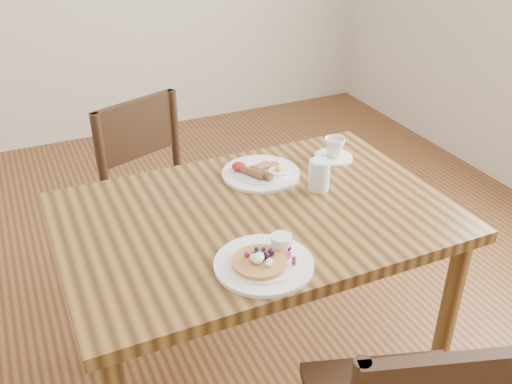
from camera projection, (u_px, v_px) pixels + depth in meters
ground at (256, 380)px, 2.15m from camera, size 5.00×5.00×0.00m
dining_table at (256, 238)px, 1.82m from camera, size 1.20×0.80×0.75m
chair_far at (162, 198)px, 2.35m from camera, size 0.54×0.54×0.88m
pancake_plate at (265, 261)px, 1.53m from camera, size 0.27×0.27×0.06m
breakfast_plate at (260, 173)px, 1.97m from camera, size 0.27×0.27×0.04m
teacup_saucer at (334, 150)px, 2.08m from camera, size 0.14×0.14×0.08m
water_glass at (319, 175)px, 1.87m from camera, size 0.07×0.07×0.10m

